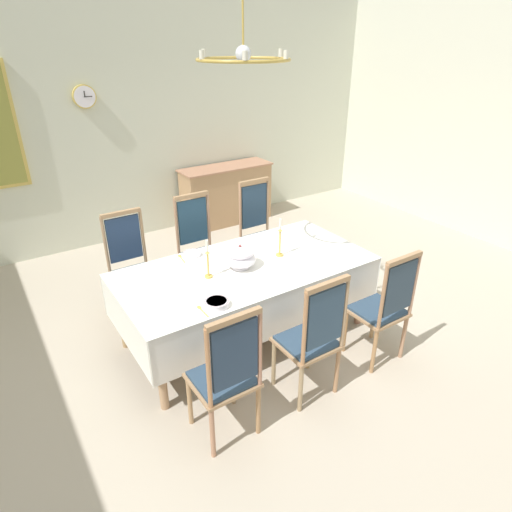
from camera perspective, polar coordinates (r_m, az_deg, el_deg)
The scene contains 20 objects.
ground at distance 4.43m, azimuth -0.37°, elevation -10.97°, with size 8.17×6.20×0.04m, color #B5A895.
back_wall at distance 6.47m, azimuth -16.40°, elevation 15.99°, with size 8.17×0.08×3.21m, color beige.
dining_table at distance 4.12m, azimuth -1.32°, elevation -2.20°, with size 2.34×1.14×0.77m.
tablecloth at distance 4.14m, azimuth -1.32°, elevation -2.69°, with size 2.36×1.16×0.43m.
chair_south_a at distance 3.18m, azimuth -3.81°, elevation -14.98°, with size 0.44×0.42×1.13m.
chair_north_a at distance 4.70m, azimuth -15.79°, elevation -1.14°, with size 0.44×0.42×1.12m.
chair_south_b at distance 3.53m, azimuth 7.33°, elevation -10.30°, with size 0.44×0.42×1.13m.
chair_north_b at distance 4.94m, azimuth -7.36°, elevation 1.27°, with size 0.44×0.42×1.16m.
chair_south_c at distance 4.03m, azimuth 16.23°, elevation -6.23°, with size 0.44×0.42×1.10m.
chair_north_c at distance 5.31m, azimuth 0.47°, elevation 3.42°, with size 0.44×0.42×1.18m.
soup_tureen at distance 4.01m, azimuth -2.06°, elevation -0.08°, with size 0.29×0.29×0.23m.
candlestick_west at distance 3.85m, azimuth -6.23°, elevation -0.86°, with size 0.07×0.07×0.36m.
candlestick_east at distance 4.22m, azimuth 3.10°, elevation 1.96°, with size 0.07×0.07×0.38m.
bowl_near_left at distance 4.31m, azimuth -8.26°, elevation 0.32°, with size 0.17×0.17×0.04m.
bowl_near_right at distance 3.50m, azimuth -5.11°, elevation -6.04°, with size 0.20×0.20×0.05m.
spoon_primary at distance 4.30m, azimuth -9.74°, elevation -0.11°, with size 0.04×0.18×0.01m.
spoon_secondary at distance 3.48m, azimuth -7.19°, elevation -6.78°, with size 0.03×0.18×0.01m.
sideboard at distance 6.99m, azimuth -3.84°, elevation 7.93°, with size 1.44×0.48×0.90m.
mounted_clock at distance 6.22m, azimuth -21.31°, elevation 18.64°, with size 0.29×0.06×0.29m.
chandelier at distance 3.62m, azimuth -1.65°, elevation 24.18°, with size 0.73×0.72×0.66m.
Camera 1 is at (-1.91, -2.95, 2.68)m, focal length 30.96 mm.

